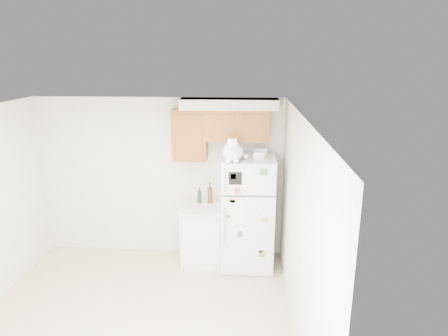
# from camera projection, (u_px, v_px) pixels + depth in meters

# --- Properties ---
(ground_plane) EXTENTS (3.80, 4.00, 0.01)m
(ground_plane) POSITION_uv_depth(u_px,v_px,m) (130.00, 330.00, 4.67)
(ground_plane) COLOR tan
(room_shell) EXTENTS (3.84, 4.04, 2.52)m
(room_shell) POSITION_uv_depth(u_px,v_px,m) (137.00, 188.00, 4.44)
(room_shell) COLOR silver
(room_shell) RESTS_ON ground_plane
(refrigerator) EXTENTS (0.76, 0.78, 1.70)m
(refrigerator) POSITION_uv_depth(u_px,v_px,m) (248.00, 213.00, 5.90)
(refrigerator) COLOR silver
(refrigerator) RESTS_ON ground_plane
(base_counter) EXTENTS (0.64, 0.64, 0.92)m
(base_counter) POSITION_uv_depth(u_px,v_px,m) (202.00, 233.00, 6.12)
(base_counter) COLOR white
(base_counter) RESTS_ON ground_plane
(cat) EXTENTS (0.36, 0.53, 0.37)m
(cat) POSITION_uv_depth(u_px,v_px,m) (233.00, 151.00, 5.42)
(cat) COLOR white
(cat) RESTS_ON refrigerator
(storage_box_back) EXTENTS (0.20, 0.16, 0.10)m
(storage_box_back) POSITION_uv_depth(u_px,v_px,m) (260.00, 151.00, 5.80)
(storage_box_back) COLOR white
(storage_box_back) RESTS_ON refrigerator
(storage_box_front) EXTENTS (0.15, 0.11, 0.09)m
(storage_box_front) POSITION_uv_depth(u_px,v_px,m) (259.00, 155.00, 5.61)
(storage_box_front) COLOR white
(storage_box_front) RESTS_ON refrigerator
(bottle_green) EXTENTS (0.06, 0.06, 0.26)m
(bottle_green) POSITION_uv_depth(u_px,v_px,m) (199.00, 195.00, 6.05)
(bottle_green) COLOR #19381E
(bottle_green) RESTS_ON base_counter
(bottle_amber) EXTENTS (0.08, 0.08, 0.32)m
(bottle_amber) POSITION_uv_depth(u_px,v_px,m) (210.00, 193.00, 6.06)
(bottle_amber) COLOR #593814
(bottle_amber) RESTS_ON base_counter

